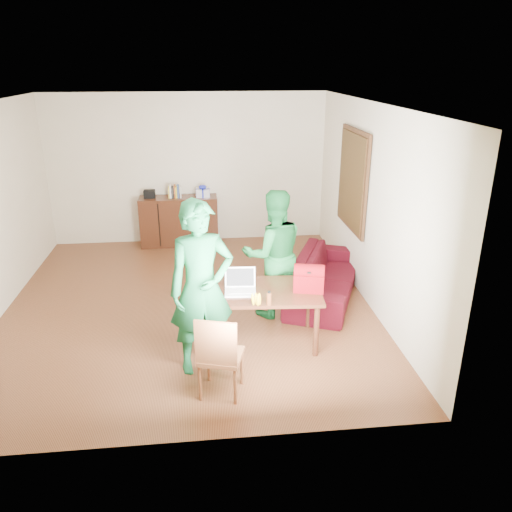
{
  "coord_description": "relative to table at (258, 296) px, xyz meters",
  "views": [
    {
      "loc": [
        0.25,
        -6.35,
        3.18
      ],
      "look_at": [
        0.84,
        -0.9,
        1.04
      ],
      "focal_mm": 35.0,
      "sensor_mm": 36.0,
      "label": 1
    }
  ],
  "objects": [
    {
      "name": "room",
      "position": [
        -0.83,
        1.23,
        0.7
      ],
      "size": [
        5.2,
        5.7,
        2.9
      ],
      "color": "#442311",
      "rests_on": "ground"
    },
    {
      "name": "table",
      "position": [
        0.0,
        0.0,
        0.0
      ],
      "size": [
        1.53,
        0.94,
        0.69
      ],
      "rotation": [
        0.0,
        0.0,
        -0.08
      ],
      "color": "black",
      "rests_on": "ground"
    },
    {
      "name": "chair",
      "position": [
        -0.48,
        -0.96,
        -0.34
      ],
      "size": [
        0.51,
        0.5,
        0.91
      ],
      "rotation": [
        0.0,
        0.0,
        -0.28
      ],
      "color": "brown",
      "rests_on": "ground"
    },
    {
      "name": "person_near",
      "position": [
        -0.65,
        -0.47,
        0.35
      ],
      "size": [
        0.79,
        0.61,
        1.92
      ],
      "primitive_type": "imported",
      "rotation": [
        0.0,
        0.0,
        0.23
      ],
      "color": "#166537",
      "rests_on": "ground"
    },
    {
      "name": "person_far",
      "position": [
        0.29,
        0.71,
        0.25
      ],
      "size": [
        0.9,
        0.74,
        1.71
      ],
      "primitive_type": "imported",
      "rotation": [
        0.0,
        0.0,
        3.26
      ],
      "color": "#16632B",
      "rests_on": "ground"
    },
    {
      "name": "laptop",
      "position": [
        -0.21,
        -0.06,
        0.13
      ],
      "size": [
        0.37,
        0.27,
        0.25
      ],
      "rotation": [
        0.0,
        0.0,
        -0.07
      ],
      "color": "white",
      "rests_on": "table"
    },
    {
      "name": "bananas",
      "position": [
        -0.06,
        -0.38,
        0.11
      ],
      "size": [
        0.17,
        0.13,
        0.05
      ],
      "primitive_type": null,
      "rotation": [
        0.0,
        0.0,
        0.33
      ],
      "color": "gold",
      "rests_on": "table"
    },
    {
      "name": "bottle",
      "position": [
        0.08,
        -0.39,
        0.16
      ],
      "size": [
        0.06,
        0.06,
        0.17
      ],
      "primitive_type": "cylinder",
      "rotation": [
        0.0,
        0.0,
        -0.04
      ],
      "color": "#5E2C15",
      "rests_on": "table"
    },
    {
      "name": "red_bag",
      "position": [
        0.59,
        -0.08,
        0.21
      ],
      "size": [
        0.38,
        0.28,
        0.26
      ],
      "primitive_type": "cube",
      "rotation": [
        0.0,
        0.0,
        -0.24
      ],
      "color": "maroon",
      "rests_on": "table"
    },
    {
      "name": "sofa",
      "position": [
        1.11,
        1.18,
        -0.31
      ],
      "size": [
        1.53,
        2.19,
        0.6
      ],
      "primitive_type": "imported",
      "rotation": [
        0.0,
        0.0,
        1.17
      ],
      "color": "#410B08",
      "rests_on": "ground"
    }
  ]
}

